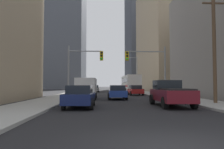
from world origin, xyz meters
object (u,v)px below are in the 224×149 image
object	(u,v)px
city_bus	(130,83)
sedan_red	(135,90)
sedan_navy	(80,96)
pickup_truck_maroon	(170,93)
traffic_signal_near_left	(84,63)
sedan_beige	(95,88)
sedan_blue	(117,92)
cargo_van_white	(87,87)
traffic_signal_near_right	(148,63)
sedan_grey	(95,89)

from	to	relation	value
city_bus	sedan_red	bearing A→B (deg)	-93.68
sedan_navy	pickup_truck_maroon	bearing A→B (deg)	6.91
traffic_signal_near_left	sedan_beige	bearing A→B (deg)	89.10
city_bus	sedan_blue	distance (m)	20.24
cargo_van_white	traffic_signal_near_right	world-z (taller)	traffic_signal_near_right
sedan_red	sedan_grey	xyz separation A→B (m)	(-6.58, 14.66, 0.00)
pickup_truck_maroon	sedan_red	bearing A→B (deg)	89.61
traffic_signal_near_left	traffic_signal_near_right	size ratio (longest dim) A/B	1.00
pickup_truck_maroon	cargo_van_white	bearing A→B (deg)	128.72
city_bus	traffic_signal_near_left	size ratio (longest dim) A/B	1.92
cargo_van_white	sedan_navy	bearing A→B (deg)	-89.00
pickup_truck_maroon	city_bus	bearing A→B (deg)	88.35
traffic_signal_near_left	traffic_signal_near_right	world-z (taller)	same
pickup_truck_maroon	traffic_signal_near_right	size ratio (longest dim) A/B	0.91
cargo_van_white	sedan_blue	bearing A→B (deg)	-7.37
sedan_navy	traffic_signal_near_right	size ratio (longest dim) A/B	0.71
pickup_truck_maroon	sedan_red	size ratio (longest dim) A/B	1.28
sedan_navy	sedan_beige	bearing A→B (deg)	90.15
city_bus	sedan_navy	size ratio (longest dim) A/B	2.70
sedan_beige	cargo_van_white	bearing A→B (deg)	-90.11
pickup_truck_maroon	traffic_signal_near_right	distance (m)	9.62
city_bus	traffic_signal_near_left	bearing A→B (deg)	-112.84
sedan_grey	sedan_beige	distance (m)	6.20
sedan_red	traffic_signal_near_right	size ratio (longest dim) A/B	0.71
sedan_blue	sedan_beige	distance (m)	30.22
sedan_blue	sedan_grey	distance (m)	24.06
sedan_navy	traffic_signal_near_left	distance (m)	10.41
pickup_truck_maroon	sedan_beige	world-z (taller)	pickup_truck_maroon
sedan_blue	sedan_red	bearing A→B (deg)	69.60
sedan_navy	sedan_beige	distance (m)	38.64
sedan_red	sedan_navy	bearing A→B (deg)	-110.25
sedan_navy	sedan_blue	world-z (taller)	same
cargo_van_white	pickup_truck_maroon	bearing A→B (deg)	-51.28
city_bus	traffic_signal_near_right	size ratio (longest dim) A/B	1.92
pickup_truck_maroon	sedan_beige	xyz separation A→B (m)	(-6.54, 37.86, -0.16)
sedan_grey	traffic_signal_near_right	distance (m)	23.80
sedan_grey	cargo_van_white	bearing A→B (deg)	-90.35
city_bus	pickup_truck_maroon	size ratio (longest dim) A/B	2.10
sedan_red	traffic_signal_near_right	distance (m)	8.59
sedan_navy	sedan_grey	bearing A→B (deg)	90.03
pickup_truck_maroon	sedan_navy	size ratio (longest dim) A/B	1.28
cargo_van_white	sedan_navy	distance (m)	9.03
sedan_beige	traffic_signal_near_left	bearing A→B (deg)	-90.90
city_bus	sedan_grey	size ratio (longest dim) A/B	2.72
city_bus	cargo_van_white	distance (m)	20.73
sedan_grey	sedan_navy	bearing A→B (deg)	-89.97
traffic_signal_near_left	sedan_navy	bearing A→B (deg)	-86.80
city_bus	traffic_signal_near_left	world-z (taller)	traffic_signal_near_left
traffic_signal_near_right	sedan_red	bearing A→B (deg)	91.43
city_bus	sedan_beige	bearing A→B (deg)	125.58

